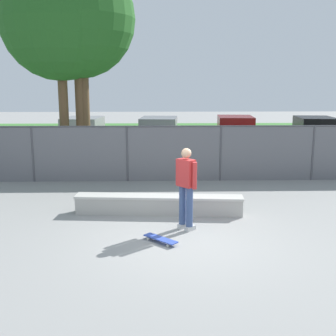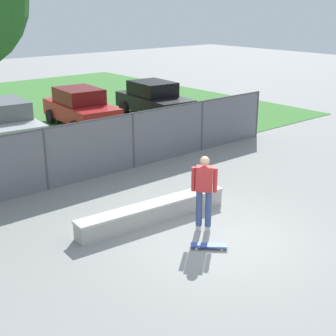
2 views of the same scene
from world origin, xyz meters
TOP-DOWN VIEW (x-y plane):
  - ground_plane at (0.00, 0.00)m, footprint 80.00×80.00m
  - concrete_ledge at (-0.52, 1.73)m, footprint 4.15×0.81m
  - skateboarder at (0.07, 0.59)m, footprint 0.45×0.47m
  - skateboard at (-0.49, -0.17)m, footprint 0.72×0.70m
  - chainlink_fence at (0.00, 5.32)m, footprint 15.42×0.07m
  - car_silver at (-0.48, 10.75)m, footprint 2.30×4.34m
  - car_red at (3.14, 11.34)m, footprint 2.30×4.34m
  - car_black at (6.73, 10.76)m, footprint 2.30×4.34m

SIDE VIEW (x-z plane):
  - ground_plane at x=0.00m, z-range 0.00..0.00m
  - skateboard at x=-0.49m, z-range 0.03..0.12m
  - concrete_ledge at x=-0.52m, z-range 0.00..0.47m
  - car_silver at x=-0.48m, z-range 0.01..1.67m
  - car_red at x=3.14m, z-range 0.01..1.67m
  - car_black at x=6.73m, z-range 0.01..1.67m
  - chainlink_fence at x=0.00m, z-range 0.08..1.92m
  - skateboarder at x=0.07m, z-range 0.10..1.92m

